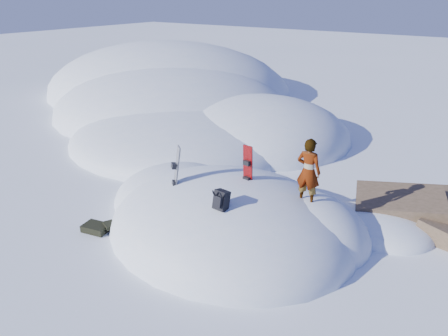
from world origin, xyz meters
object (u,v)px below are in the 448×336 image
Objects in this scene: snowboard_red at (248,173)px; backpack at (221,200)px; person at (308,172)px; snowboard_dark at (175,176)px.

backpack is at bearing -74.16° from snowboard_red.
snowboard_red is at bearing 104.99° from backpack.
person is at bearing 58.76° from backpack.
snowboard_dark reaches higher than backpack.
snowboard_red reaches higher than backpack.
person is (1.36, 1.82, 0.43)m from backpack.
person reaches higher than backpack.
snowboard_dark is 0.98× the size of person.
snowboard_dark is 3.04× the size of backpack.
person reaches higher than snowboard_red.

